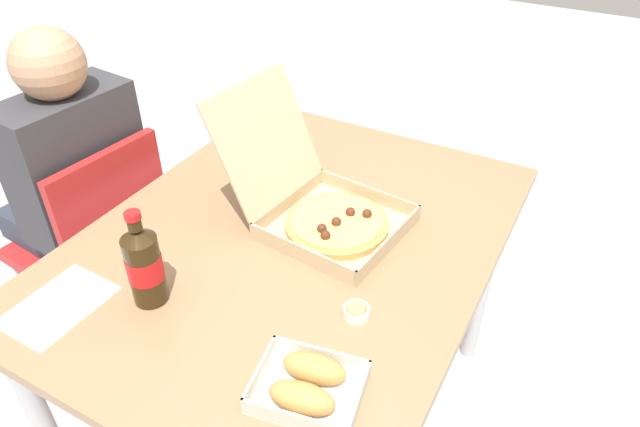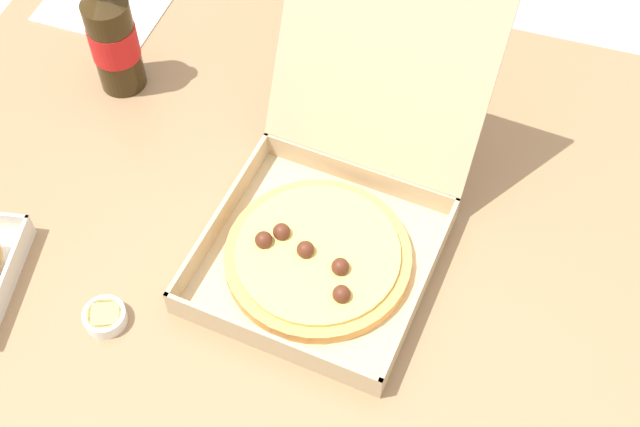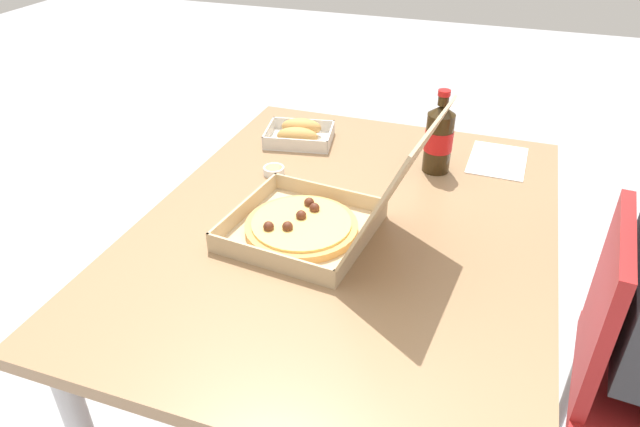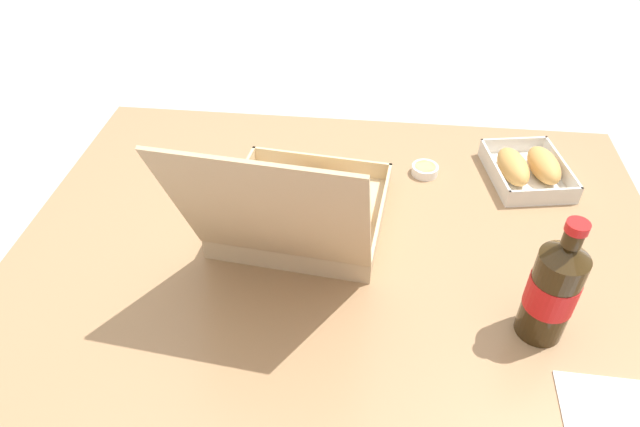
# 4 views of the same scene
# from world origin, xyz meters

# --- Properties ---
(ground_plane) EXTENTS (10.00, 10.00, 0.00)m
(ground_plane) POSITION_xyz_m (0.00, 0.00, 0.00)
(ground_plane) COLOR #B2B2B7
(dining_table) EXTENTS (1.20, 0.92, 0.75)m
(dining_table) POSITION_xyz_m (0.00, 0.00, 0.67)
(dining_table) COLOR #997551
(dining_table) RESTS_ON ground_plane
(chair) EXTENTS (0.44, 0.44, 0.83)m
(chair) POSITION_xyz_m (-0.02, 0.70, 0.48)
(chair) COLOR red
(chair) RESTS_ON ground_plane
(pizza_box_open) EXTENTS (0.34, 0.46, 0.32)m
(pizza_box_open) POSITION_xyz_m (0.08, -0.05, 0.79)
(pizza_box_open) COLOR tan
(pizza_box_open) RESTS_ON dining_table
(cola_bottle) EXTENTS (0.07, 0.07, 0.22)m
(cola_bottle) POSITION_xyz_m (-0.33, 0.15, 0.84)
(cola_bottle) COLOR #33230F
(cola_bottle) RESTS_ON dining_table
(paper_menu) EXTENTS (0.21, 0.16, 0.00)m
(paper_menu) POSITION_xyz_m (-0.44, 0.30, 0.75)
(paper_menu) COLOR white
(paper_menu) RESTS_ON dining_table
(dipping_sauce_cup) EXTENTS (0.06, 0.06, 0.02)m
(dipping_sauce_cup) POSITION_xyz_m (-0.16, -0.25, 0.76)
(dipping_sauce_cup) COLOR white
(dipping_sauce_cup) RESTS_ON dining_table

